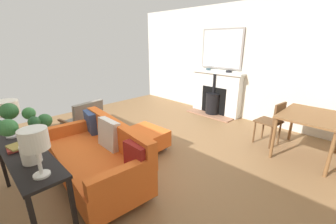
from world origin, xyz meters
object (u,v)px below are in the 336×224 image
object	(u,v)px
armchair_accent	(85,119)
dining_table	(311,120)
ottoman	(145,138)
console_table	(27,160)
table_lamp_far_end	(35,141)
potted_plant	(20,130)
sofa	(99,157)
book_stack	(21,146)
mantel_bowl_near	(208,69)
table_lamp_near_end	(6,109)
mantel_bowl_far	(229,71)
fireplace	(216,95)
dining_chair_near_fireplace	(273,120)

from	to	relation	value
armchair_accent	dining_table	distance (m)	3.99
ottoman	console_table	distance (m)	1.85
armchair_accent	console_table	bearing A→B (deg)	47.55
console_table	table_lamp_far_end	world-z (taller)	table_lamp_far_end
console_table	potted_plant	size ratio (longest dim) A/B	2.61
sofa	book_stack	xyz separation A→B (m)	(0.80, -0.16, 0.40)
mantel_bowl_near	dining_table	world-z (taller)	mantel_bowl_near
table_lamp_near_end	mantel_bowl_far	bearing A→B (deg)	174.65
mantel_bowl_near	armchair_accent	bearing A→B (deg)	-10.91
fireplace	dining_table	size ratio (longest dim) A/B	1.32
console_table	fireplace	bearing A→B (deg)	-174.11
ottoman	dining_chair_near_fireplace	size ratio (longest dim) A/B	0.87
potted_plant	dining_chair_near_fireplace	size ratio (longest dim) A/B	0.70
console_table	dining_chair_near_fireplace	bearing A→B (deg)	159.96
sofa	table_lamp_far_end	xyz separation A→B (m)	(0.80, 0.57, 0.71)
book_stack	sofa	bearing A→B (deg)	168.96
dining_table	dining_chair_near_fireplace	distance (m)	0.59
mantel_bowl_near	console_table	size ratio (longest dim) A/B	0.08
dining_chair_near_fireplace	table_lamp_near_end	bearing A→B (deg)	-27.67
mantel_bowl_far	book_stack	world-z (taller)	mantel_bowl_far
mantel_bowl_near	dining_chair_near_fireplace	size ratio (longest dim) A/B	0.14
armchair_accent	table_lamp_far_end	world-z (taller)	table_lamp_far_end
console_table	dining_table	bearing A→B (deg)	152.36
ottoman	book_stack	world-z (taller)	book_stack
armchair_accent	book_stack	distance (m)	1.77
dining_table	dining_chair_near_fireplace	bearing A→B (deg)	-89.00
console_table	mantel_bowl_near	bearing A→B (deg)	-170.40
potted_plant	mantel_bowl_near	bearing A→B (deg)	-167.29
fireplace	mantel_bowl_far	distance (m)	0.71
ottoman	dining_table	xyz separation A→B (m)	(-1.78, 2.08, 0.41)
console_table	dining_table	size ratio (longest dim) A/B	1.42
book_stack	dining_table	bearing A→B (deg)	150.48
table_lamp_far_end	console_table	bearing A→B (deg)	-90.00
mantel_bowl_near	table_lamp_near_end	size ratio (longest dim) A/B	0.26
dining_table	mantel_bowl_near	bearing A→B (deg)	-108.18
mantel_bowl_far	table_lamp_far_end	world-z (taller)	table_lamp_far_end
sofa	armchair_accent	bearing A→B (deg)	-108.23
dining_chair_near_fireplace	console_table	bearing A→B (deg)	-20.04
fireplace	mantel_bowl_far	xyz separation A→B (m)	(-0.04, 0.30, 0.65)
table_lamp_far_end	book_stack	bearing A→B (deg)	-89.88
fireplace	potted_plant	xyz separation A→B (m)	(4.43, 0.71, 0.58)
mantel_bowl_near	sofa	distance (m)	3.80
table_lamp_near_end	dining_chair_near_fireplace	bearing A→B (deg)	152.33
armchair_accent	dining_table	world-z (taller)	armchair_accent
ottoman	armchair_accent	world-z (taller)	armchair_accent
armchair_accent	book_stack	world-z (taller)	armchair_accent
armchair_accent	dining_chair_near_fireplace	xyz separation A→B (m)	(-2.31, 2.66, 0.07)
fireplace	book_stack	xyz separation A→B (m)	(4.40, 0.30, 0.25)
console_table	book_stack	world-z (taller)	book_stack
ottoman	armchair_accent	bearing A→B (deg)	-64.81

